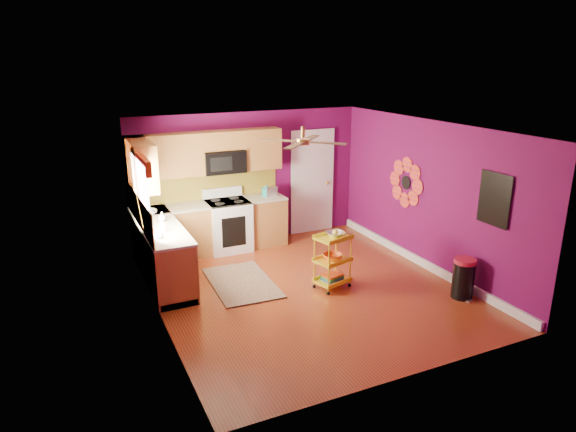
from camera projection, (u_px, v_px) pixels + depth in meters
name	position (u px, v px, depth m)	size (l,w,h in m)	color
ground	(307.00, 289.00, 7.98)	(5.00, 5.00, 0.00)	maroon
room_envelope	(310.00, 188.00, 7.51)	(4.54, 5.04, 2.52)	#5F0A4A
lower_cabinets	(191.00, 239.00, 8.89)	(2.81, 2.31, 0.94)	brown
electric_range	(228.00, 225.00, 9.50)	(0.76, 0.66, 1.13)	white
upper_cabinetry	(187.00, 158.00, 8.83)	(2.80, 2.30, 1.26)	brown
left_window	(141.00, 180.00, 7.48)	(0.08, 1.35, 1.08)	white
panel_door	(312.00, 183.00, 10.36)	(0.95, 0.11, 2.15)	white
right_wall_art	(443.00, 189.00, 8.15)	(0.04, 2.74, 1.04)	black
ceiling_fan	(303.00, 141.00, 7.47)	(1.01, 1.01, 0.26)	#BF8C3F
shag_rug	(242.00, 283.00, 8.19)	(0.94, 1.53, 0.02)	black
rolling_cart	(333.00, 258.00, 7.92)	(0.60, 0.50, 0.94)	yellow
trash_can	(463.00, 278.00, 7.64)	(0.42, 0.42, 0.62)	black
teal_kettle	(267.00, 192.00, 9.69)	(0.18, 0.18, 0.21)	teal
toaster	(271.00, 191.00, 9.69)	(0.22, 0.15, 0.18)	beige
soap_bottle_a	(162.00, 226.00, 7.72)	(0.08, 0.08, 0.18)	#EA3F72
soap_bottle_b	(162.00, 217.00, 8.20)	(0.13, 0.13, 0.16)	white
counter_dish	(148.00, 212.00, 8.58)	(0.29, 0.29, 0.07)	white
counter_cup	(160.00, 235.00, 7.45)	(0.12, 0.12, 0.09)	white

